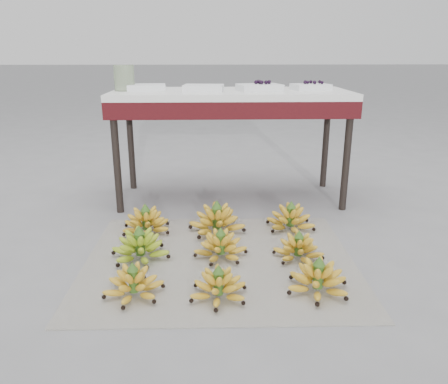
{
  "coord_description": "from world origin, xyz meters",
  "views": [
    {
      "loc": [
        -0.01,
        -1.89,
        0.94
      ],
      "look_at": [
        0.06,
        0.25,
        0.25
      ],
      "focal_mm": 35.0,
      "sensor_mm": 36.0,
      "label": 1
    }
  ],
  "objects_px": {
    "tray_far_left": "(147,87)",
    "vendor_table": "(231,104)",
    "bunch_back_right": "(291,219)",
    "tray_left": "(204,88)",
    "tray_far_right": "(311,87)",
    "bunch_front_center": "(219,286)",
    "bunch_mid_right": "(298,249)",
    "bunch_front_right": "(318,280)",
    "bunch_mid_center": "(221,247)",
    "glass_jar": "(124,78)",
    "bunch_mid_left": "(140,247)",
    "bunch_back_left": "(146,222)",
    "bunch_front_left": "(134,284)",
    "bunch_back_center": "(217,221)",
    "tray_right": "(260,87)",
    "newspaper_mat": "(220,260)"
  },
  "relations": [
    {
      "from": "newspaper_mat",
      "to": "bunch_back_left",
      "type": "relative_size",
      "value": 3.69
    },
    {
      "from": "vendor_table",
      "to": "tray_left",
      "type": "distance_m",
      "value": 0.2
    },
    {
      "from": "bunch_mid_center",
      "to": "vendor_table",
      "type": "distance_m",
      "value": 1.06
    },
    {
      "from": "bunch_front_center",
      "to": "bunch_back_left",
      "type": "xyz_separation_m",
      "value": [
        -0.38,
        0.67,
        0.01
      ]
    },
    {
      "from": "bunch_mid_right",
      "to": "tray_left",
      "type": "distance_m",
      "value": 1.19
    },
    {
      "from": "bunch_mid_center",
      "to": "bunch_mid_right",
      "type": "distance_m",
      "value": 0.37
    },
    {
      "from": "bunch_front_center",
      "to": "bunch_mid_right",
      "type": "height_order",
      "value": "bunch_front_center"
    },
    {
      "from": "tray_far_right",
      "to": "tray_right",
      "type": "bearing_deg",
      "value": -167.3
    },
    {
      "from": "bunch_front_left",
      "to": "tray_right",
      "type": "height_order",
      "value": "tray_right"
    },
    {
      "from": "tray_left",
      "to": "newspaper_mat",
      "type": "bearing_deg",
      "value": -85.17
    },
    {
      "from": "bunch_back_right",
      "to": "bunch_front_left",
      "type": "bearing_deg",
      "value": -155.24
    },
    {
      "from": "tray_far_left",
      "to": "tray_left",
      "type": "xyz_separation_m",
      "value": [
        0.36,
        -0.06,
        0.0
      ]
    },
    {
      "from": "vendor_table",
      "to": "tray_far_left",
      "type": "xyz_separation_m",
      "value": [
        -0.52,
        0.02,
        0.1
      ]
    },
    {
      "from": "newspaper_mat",
      "to": "bunch_front_center",
      "type": "bearing_deg",
      "value": -91.97
    },
    {
      "from": "bunch_front_right",
      "to": "tray_left",
      "type": "bearing_deg",
      "value": 111.61
    },
    {
      "from": "bunch_back_left",
      "to": "bunch_back_center",
      "type": "xyz_separation_m",
      "value": [
        0.38,
        -0.01,
        0.01
      ]
    },
    {
      "from": "tray_left",
      "to": "tray_far_right",
      "type": "height_order",
      "value": "tray_far_right"
    },
    {
      "from": "bunch_back_center",
      "to": "bunch_mid_center",
      "type": "bearing_deg",
      "value": -64.68
    },
    {
      "from": "bunch_mid_left",
      "to": "bunch_mid_right",
      "type": "height_order",
      "value": "bunch_mid_left"
    },
    {
      "from": "bunch_mid_center",
      "to": "bunch_back_left",
      "type": "relative_size",
      "value": 0.79
    },
    {
      "from": "bunch_mid_center",
      "to": "tray_right",
      "type": "distance_m",
      "value": 1.12
    },
    {
      "from": "tray_far_right",
      "to": "glass_jar",
      "type": "height_order",
      "value": "glass_jar"
    },
    {
      "from": "bunch_mid_center",
      "to": "tray_right",
      "type": "xyz_separation_m",
      "value": [
        0.26,
        0.85,
        0.67
      ]
    },
    {
      "from": "tray_far_left",
      "to": "tray_far_right",
      "type": "height_order",
      "value": "tray_far_right"
    },
    {
      "from": "bunch_back_left",
      "to": "tray_far_left",
      "type": "bearing_deg",
      "value": 75.64
    },
    {
      "from": "vendor_table",
      "to": "tray_far_right",
      "type": "bearing_deg",
      "value": 4.12
    },
    {
      "from": "bunch_back_left",
      "to": "tray_left",
      "type": "height_order",
      "value": "tray_left"
    },
    {
      "from": "newspaper_mat",
      "to": "vendor_table",
      "type": "xyz_separation_m",
      "value": [
        0.09,
        0.92,
        0.62
      ]
    },
    {
      "from": "vendor_table",
      "to": "glass_jar",
      "type": "height_order",
      "value": "glass_jar"
    },
    {
      "from": "glass_jar",
      "to": "bunch_mid_left",
      "type": "bearing_deg",
      "value": -78.11
    },
    {
      "from": "bunch_back_right",
      "to": "tray_left",
      "type": "height_order",
      "value": "tray_left"
    },
    {
      "from": "bunch_front_left",
      "to": "bunch_mid_left",
      "type": "bearing_deg",
      "value": 89.2
    },
    {
      "from": "bunch_mid_center",
      "to": "bunch_mid_right",
      "type": "xyz_separation_m",
      "value": [
        0.37,
        -0.03,
        -0.0
      ]
    },
    {
      "from": "bunch_front_left",
      "to": "glass_jar",
      "type": "relative_size",
      "value": 1.67
    },
    {
      "from": "newspaper_mat",
      "to": "bunch_mid_right",
      "type": "xyz_separation_m",
      "value": [
        0.37,
        0.0,
        0.05
      ]
    },
    {
      "from": "bunch_mid_left",
      "to": "tray_right",
      "type": "height_order",
      "value": "tray_right"
    },
    {
      "from": "bunch_back_right",
      "to": "tray_far_left",
      "type": "distance_m",
      "value": 1.21
    },
    {
      "from": "tray_far_left",
      "to": "tray_right",
      "type": "relative_size",
      "value": 0.86
    },
    {
      "from": "tray_far_left",
      "to": "tray_far_right",
      "type": "distance_m",
      "value": 1.03
    },
    {
      "from": "bunch_back_left",
      "to": "tray_right",
      "type": "xyz_separation_m",
      "value": [
        0.66,
        0.54,
        0.67
      ]
    },
    {
      "from": "bunch_back_center",
      "to": "tray_far_right",
      "type": "relative_size",
      "value": 1.56
    },
    {
      "from": "bunch_back_left",
      "to": "bunch_back_right",
      "type": "distance_m",
      "value": 0.79
    },
    {
      "from": "tray_far_left",
      "to": "vendor_table",
      "type": "bearing_deg",
      "value": -2.34
    },
    {
      "from": "tray_left",
      "to": "bunch_back_left",
      "type": "bearing_deg",
      "value": -120.01
    },
    {
      "from": "bunch_front_left",
      "to": "tray_left",
      "type": "height_order",
      "value": "tray_left"
    },
    {
      "from": "bunch_front_right",
      "to": "bunch_mid_center",
      "type": "relative_size",
      "value": 0.97
    },
    {
      "from": "vendor_table",
      "to": "bunch_mid_left",
      "type": "bearing_deg",
      "value": -117.56
    },
    {
      "from": "bunch_back_center",
      "to": "tray_far_right",
      "type": "height_order",
      "value": "tray_far_right"
    },
    {
      "from": "bunch_front_right",
      "to": "bunch_back_center",
      "type": "xyz_separation_m",
      "value": [
        -0.4,
        0.63,
        0.01
      ]
    },
    {
      "from": "bunch_mid_left",
      "to": "bunch_back_center",
      "type": "distance_m",
      "value": 0.48
    }
  ]
}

